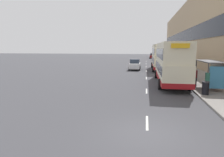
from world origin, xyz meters
TOP-DOWN VIEW (x-y plane):
  - ground_plane at (0.00, 0.00)m, footprint 220.00×220.00m
  - pavement at (6.50, 38.50)m, footprint 5.00×93.00m
  - terrace_facade at (10.49, 38.50)m, footprint 3.10×93.00m
  - lane_mark_0 at (0.00, 1.37)m, footprint 0.12×2.00m
  - lane_mark_1 at (0.00, 8.97)m, footprint 0.12×2.00m
  - lane_mark_2 at (0.00, 16.57)m, footprint 0.12×2.00m
  - lane_mark_3 at (0.00, 24.17)m, footprint 0.12×2.00m
  - lane_mark_4 at (0.00, 31.77)m, footprint 0.12×2.00m
  - lane_mark_5 at (0.00, 39.37)m, footprint 0.12×2.00m
  - lane_mark_6 at (0.00, 46.96)m, footprint 0.12×2.00m
  - bus_shelter at (5.77, 10.29)m, footprint 1.60×4.20m
  - double_decker_bus_near at (2.47, 13.14)m, footprint 2.85×10.82m
  - double_decker_bus_ahead at (2.34, 26.31)m, footprint 2.85×10.25m
  - car_0 at (2.23, 62.59)m, footprint 2.09×4.38m
  - car_1 at (-1.98, 26.05)m, footprint 1.96×4.31m
  - car_2 at (2.41, 69.08)m, footprint 1.93×4.22m
  - car_3 at (2.57, 46.17)m, footprint 1.95×4.55m
  - pedestrian_at_shelter at (4.91, 8.74)m, footprint 0.37×0.37m
  - pedestrian_1 at (4.54, 11.17)m, footprint 0.35×0.35m
  - litter_bin at (4.55, 7.83)m, footprint 0.55×0.55m

SIDE VIEW (x-z plane):
  - ground_plane at x=0.00m, z-range 0.00..0.00m
  - lane_mark_0 at x=0.00m, z-range 0.00..0.01m
  - lane_mark_1 at x=0.00m, z-range 0.00..0.01m
  - lane_mark_2 at x=0.00m, z-range 0.00..0.01m
  - lane_mark_3 at x=0.00m, z-range 0.00..0.01m
  - lane_mark_4 at x=0.00m, z-range 0.00..0.01m
  - lane_mark_5 at x=0.00m, z-range 0.00..0.01m
  - lane_mark_6 at x=0.00m, z-range 0.00..0.01m
  - pavement at x=6.50m, z-range 0.00..0.14m
  - litter_bin at x=4.55m, z-range 0.14..1.19m
  - car_3 at x=2.57m, z-range 0.00..1.65m
  - car_0 at x=2.23m, z-range -0.01..1.73m
  - car_2 at x=2.41m, z-range -0.01..1.73m
  - car_1 at x=-1.98m, z-range -0.02..1.80m
  - pedestrian_1 at x=4.54m, z-range 0.16..1.93m
  - pedestrian_at_shelter at x=4.91m, z-range 0.16..2.02m
  - bus_shelter at x=5.77m, z-range 0.64..3.12m
  - double_decker_bus_ahead at x=2.34m, z-range 0.13..4.43m
  - double_decker_bus_near at x=2.47m, z-range 0.13..4.43m
  - terrace_facade at x=10.49m, z-range 0.00..14.56m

